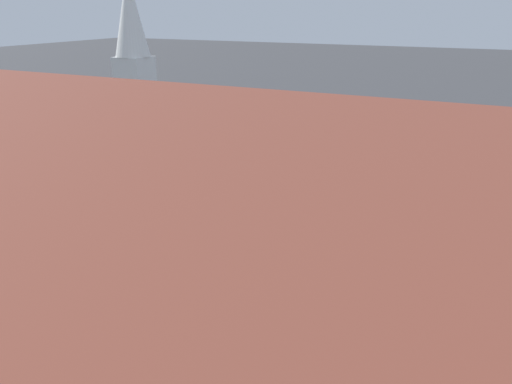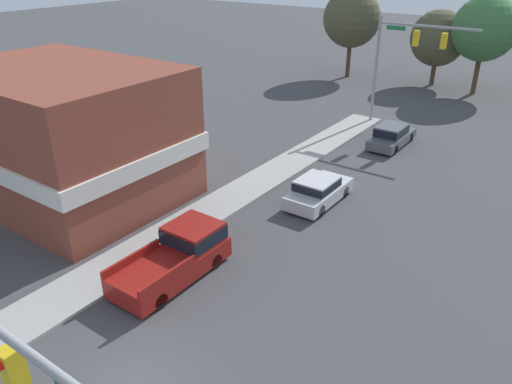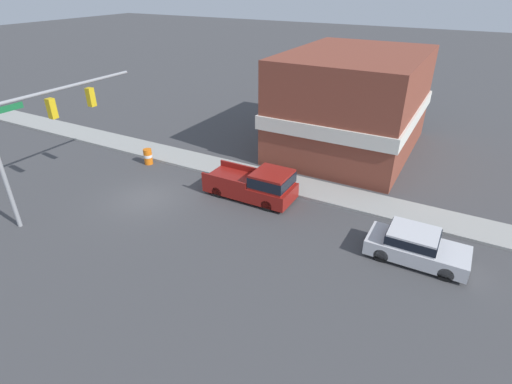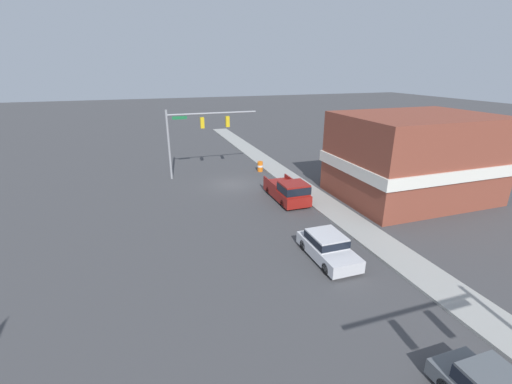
% 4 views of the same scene
% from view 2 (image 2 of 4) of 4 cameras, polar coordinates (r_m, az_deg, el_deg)
% --- Properties ---
extents(sidewalk_curb, '(2.40, 60.00, 0.14)m').
position_cam_2_polar(sidewalk_curb, '(20.55, -25.15, -13.35)').
color(sidewalk_curb, '#9E9E99').
rests_on(sidewalk_curb, ground).
extents(far_signal_assembly, '(7.11, 0.49, 7.95)m').
position_cam_2_polar(far_signal_assembly, '(38.66, 16.67, 15.31)').
color(far_signal_assembly, gray).
rests_on(far_signal_assembly, ground).
extents(car_lead, '(1.94, 4.37, 1.48)m').
position_cam_2_polar(car_lead, '(26.60, 7.09, 0.23)').
color(car_lead, black).
rests_on(car_lead, ground).
extents(car_second_ahead, '(1.82, 4.60, 1.51)m').
position_cam_2_polar(car_second_ahead, '(35.53, 15.22, 6.29)').
color(car_second_ahead, black).
rests_on(car_second_ahead, ground).
extents(pickup_truck_parked, '(2.14, 5.26, 1.89)m').
position_cam_2_polar(pickup_truck_parked, '(21.00, -8.74, -7.01)').
color(pickup_truck_parked, black).
rests_on(pickup_truck_parked, ground).
extents(corner_brick_building, '(12.31, 9.12, 6.94)m').
position_cam_2_polar(corner_brick_building, '(28.46, -21.09, 6.17)').
color(corner_brick_building, brown).
rests_on(corner_brick_building, ground).
extents(backdrop_tree_left_far, '(5.76, 5.76, 8.78)m').
position_cam_2_polar(backdrop_tree_left_far, '(54.20, 10.89, 18.90)').
color(backdrop_tree_left_far, '#4C3823').
rests_on(backdrop_tree_left_far, ground).
extents(backdrop_tree_left_mid, '(5.29, 5.29, 7.17)m').
position_cam_2_polar(backdrop_tree_left_mid, '(52.92, 20.13, 16.17)').
color(backdrop_tree_left_mid, '#4C3823').
rests_on(backdrop_tree_left_mid, ground).
extents(backdrop_tree_center, '(5.73, 5.73, 8.72)m').
position_cam_2_polar(backdrop_tree_center, '(50.77, 24.70, 16.59)').
color(backdrop_tree_center, '#4C3823').
rests_on(backdrop_tree_center, ground).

